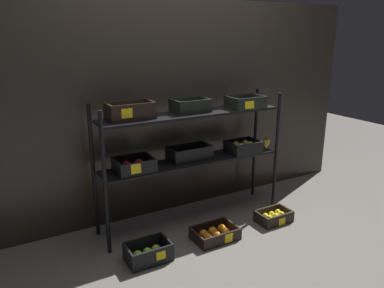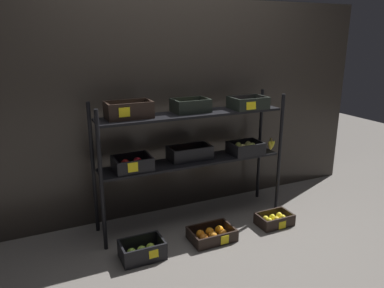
# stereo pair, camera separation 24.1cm
# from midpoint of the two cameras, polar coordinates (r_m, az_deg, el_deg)

# --- Properties ---
(ground_plane) EXTENTS (10.00, 10.00, 0.00)m
(ground_plane) POSITION_cam_midpoint_polar(r_m,az_deg,el_deg) (3.51, -2.01, -11.47)
(ground_plane) COLOR #605B56
(storefront_wall) EXTENTS (4.07, 0.12, 1.95)m
(storefront_wall) POSITION_cam_midpoint_polar(r_m,az_deg,el_deg) (3.49, -4.92, 5.40)
(storefront_wall) COLOR #2D2823
(storefront_wall) RESTS_ON ground_plane
(display_rack) EXTENTS (1.78, 0.35, 1.14)m
(display_rack) POSITION_cam_midpoint_polar(r_m,az_deg,el_deg) (3.22, -2.25, 1.01)
(display_rack) COLOR black
(display_rack) RESTS_ON ground_plane
(crate_ground_apple_green) EXTENTS (0.33, 0.23, 0.14)m
(crate_ground_apple_green) POSITION_cam_midpoint_polar(r_m,az_deg,el_deg) (2.95, -9.15, -16.36)
(crate_ground_apple_green) COLOR black
(crate_ground_apple_green) RESTS_ON ground_plane
(crate_ground_orange) EXTENTS (0.37, 0.26, 0.10)m
(crate_ground_orange) POSITION_cam_midpoint_polar(r_m,az_deg,el_deg) (3.19, 1.30, -13.69)
(crate_ground_orange) COLOR black
(crate_ground_orange) RESTS_ON ground_plane
(crate_ground_lemon) EXTENTS (0.31, 0.21, 0.10)m
(crate_ground_lemon) POSITION_cam_midpoint_polar(r_m,az_deg,el_deg) (3.50, 10.49, -11.00)
(crate_ground_lemon) COLOR black
(crate_ground_lemon) RESTS_ON ground_plane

